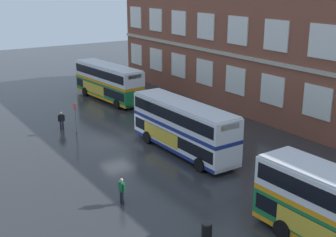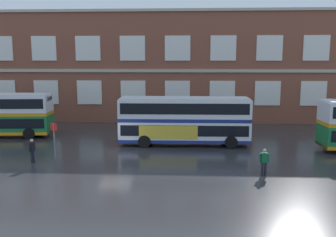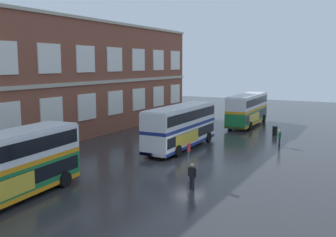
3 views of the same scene
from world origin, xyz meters
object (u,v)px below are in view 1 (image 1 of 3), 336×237
(station_litter_bin, at_px, (207,231))
(double_decker_middle, at_px, (183,126))
(waiting_passenger, at_px, (61,120))
(second_passenger, at_px, (122,190))
(bus_stand_flag, at_px, (75,115))
(double_decker_near, at_px, (108,82))

(station_litter_bin, bearing_deg, double_decker_middle, 150.41)
(waiting_passenger, bearing_deg, second_passenger, -7.44)
(double_decker_middle, relative_size, bus_stand_flag, 4.08)
(double_decker_near, bearing_deg, second_passenger, -24.37)
(waiting_passenger, relative_size, station_litter_bin, 1.65)
(double_decker_near, bearing_deg, bus_stand_flag, -40.87)
(waiting_passenger, distance_m, second_passenger, 15.91)
(double_decker_middle, bearing_deg, bus_stand_flag, -150.87)
(double_decker_middle, height_order, station_litter_bin, double_decker_middle)
(second_passenger, bearing_deg, bus_stand_flag, 168.56)
(double_decker_near, relative_size, bus_stand_flag, 4.14)
(double_decker_near, distance_m, waiting_passenger, 11.39)
(double_decker_near, distance_m, second_passenger, 25.59)
(second_passenger, relative_size, station_litter_bin, 1.65)
(second_passenger, bearing_deg, double_decker_near, 155.63)
(double_decker_near, distance_m, bus_stand_flag, 11.66)
(second_passenger, height_order, bus_stand_flag, bus_stand_flag)
(waiting_passenger, bearing_deg, station_litter_bin, -0.59)
(double_decker_near, height_order, station_litter_bin, double_decker_near)
(waiting_passenger, xyz_separation_m, bus_stand_flag, (1.30, 0.87, 0.70))
(second_passenger, relative_size, bus_stand_flag, 0.63)
(second_passenger, bearing_deg, double_decker_middle, 121.91)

